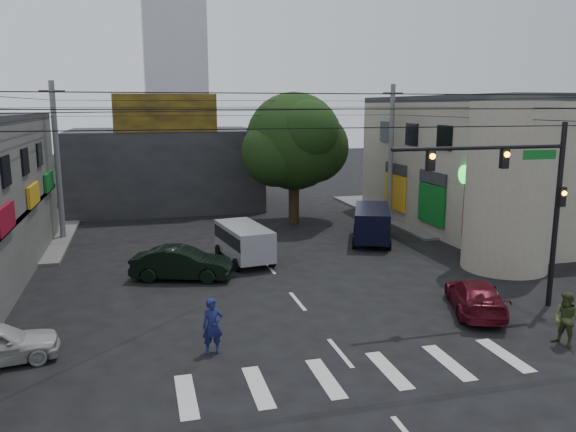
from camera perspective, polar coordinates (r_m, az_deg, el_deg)
name	(u,v)px	position (r m, az deg, el deg)	size (l,w,h in m)	color
ground	(312,319)	(21.19, 2.47, -10.44)	(160.00, 160.00, 0.00)	black
sidewalk_far_right	(468,210)	(44.56, 17.86, 0.62)	(16.00, 16.00, 0.15)	#514F4C
building_right	(515,164)	(39.97, 22.05, 4.88)	(14.00, 18.00, 8.00)	gray
corner_column	(509,187)	(28.64, 21.53, 2.76)	(4.00, 4.00, 8.00)	gray
building_far	(165,168)	(45.09, -12.40, 4.78)	(14.00, 10.00, 6.00)	#232326
billboard	(166,113)	(39.94, -12.33, 10.18)	(7.00, 0.30, 2.60)	olive
tower_distant	(173,8)	(90.12, -11.65, 19.98)	(9.00, 9.00, 44.00)	silver
street_tree	(294,142)	(37.22, 0.61, 7.57)	(6.40, 6.40, 8.70)	black
traffic_gantry	(522,186)	(22.68, 22.64, 2.79)	(7.10, 0.35, 7.20)	black
utility_pole_far_left	(57,162)	(35.23, -22.38, 5.11)	(0.32, 0.32, 9.20)	#59595B
utility_pole_far_right	(391,154)	(38.61, 10.41, 6.21)	(0.32, 0.32, 9.20)	#59595B
dark_sedan	(182,263)	(26.05, -10.73, -4.75)	(4.77, 2.86, 1.49)	black
maroon_sedan	(475,296)	(22.85, 18.48, -7.73)	(3.19, 4.65, 1.25)	#4D0B15
silver_minivan	(244,244)	(28.46, -4.49, -2.84)	(2.44, 4.56, 1.87)	#A5A7AD
navy_van	(372,225)	(32.85, 8.51, -0.91)	(3.70, 5.38, 2.01)	black
traffic_officer	(213,326)	(18.31, -7.67, -11.03)	(0.68, 0.47, 1.81)	#151A4C
pedestrian_olive	(567,319)	(20.77, 26.45, -9.38)	(0.95, 1.07, 1.84)	#394720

